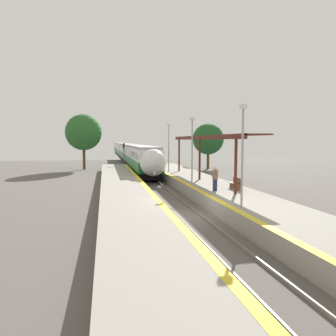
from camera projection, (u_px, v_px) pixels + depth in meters
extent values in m
plane|color=#56514C|center=(189.00, 217.00, 19.81)|extent=(120.00, 120.00, 0.00)
cube|color=slate|center=(177.00, 216.00, 19.66)|extent=(0.08, 90.00, 0.15)
cube|color=slate|center=(200.00, 215.00, 19.94)|extent=(0.08, 90.00, 0.15)
cube|color=black|center=(141.00, 169.00, 45.18)|extent=(2.49, 18.93, 0.80)
cube|color=#196633|center=(141.00, 163.00, 45.11)|extent=(2.83, 20.57, 0.90)
cube|color=#196633|center=(141.00, 159.00, 45.06)|extent=(2.85, 20.57, 0.31)
cube|color=silver|center=(141.00, 153.00, 44.99)|extent=(2.83, 20.57, 1.36)
cube|color=black|center=(141.00, 153.00, 45.00)|extent=(2.86, 18.93, 0.75)
cube|color=#9E9EA3|center=(141.00, 147.00, 44.92)|extent=(2.55, 20.57, 0.30)
cylinder|color=black|center=(142.00, 176.00, 37.74)|extent=(0.12, 0.96, 0.96)
cylinder|color=black|center=(154.00, 176.00, 38.02)|extent=(0.12, 0.96, 0.96)
cylinder|color=black|center=(140.00, 174.00, 39.90)|extent=(0.12, 0.96, 0.96)
cylinder|color=black|center=(152.00, 174.00, 40.17)|extent=(0.12, 0.96, 0.96)
cylinder|color=black|center=(133.00, 167.00, 50.22)|extent=(0.12, 0.96, 0.96)
cylinder|color=black|center=(142.00, 167.00, 50.49)|extent=(0.12, 0.96, 0.96)
cylinder|color=black|center=(131.00, 166.00, 52.37)|extent=(0.12, 0.96, 0.96)
cylinder|color=black|center=(140.00, 166.00, 52.64)|extent=(0.12, 0.96, 0.96)
ellipsoid|color=silver|center=(153.00, 163.00, 33.96)|extent=(2.72, 3.12, 2.82)
ellipsoid|color=black|center=(154.00, 158.00, 33.54)|extent=(1.98, 1.82, 1.44)
sphere|color=#F9F4CC|center=(155.00, 174.00, 32.90)|extent=(0.24, 0.24, 0.24)
cube|color=black|center=(129.00, 160.00, 66.09)|extent=(2.49, 18.93, 0.80)
cube|color=#196633|center=(129.00, 156.00, 66.01)|extent=(2.83, 20.57, 0.90)
cube|color=#196633|center=(129.00, 153.00, 65.96)|extent=(2.85, 20.57, 0.31)
cube|color=silver|center=(129.00, 149.00, 65.89)|extent=(2.83, 20.57, 1.36)
cube|color=black|center=(129.00, 149.00, 65.90)|extent=(2.86, 18.93, 0.75)
cube|color=#9E9EA3|center=(129.00, 145.00, 65.82)|extent=(2.55, 20.57, 0.30)
cylinder|color=black|center=(129.00, 164.00, 58.65)|extent=(0.12, 0.96, 0.96)
cylinder|color=black|center=(137.00, 163.00, 58.92)|extent=(0.12, 0.96, 0.96)
cylinder|color=black|center=(128.00, 163.00, 60.80)|extent=(0.12, 0.96, 0.96)
cylinder|color=black|center=(135.00, 163.00, 61.07)|extent=(0.12, 0.96, 0.96)
cylinder|color=black|center=(124.00, 159.00, 71.12)|extent=(0.12, 0.96, 0.96)
cylinder|color=black|center=(131.00, 159.00, 71.40)|extent=(0.12, 0.96, 0.96)
cylinder|color=black|center=(124.00, 159.00, 73.27)|extent=(0.12, 0.96, 0.96)
cylinder|color=black|center=(130.00, 159.00, 73.55)|extent=(0.12, 0.96, 0.96)
cube|color=black|center=(123.00, 155.00, 86.99)|extent=(2.49, 18.93, 0.80)
cube|color=#196633|center=(123.00, 152.00, 86.92)|extent=(2.83, 20.57, 0.90)
cube|color=#196633|center=(123.00, 150.00, 86.87)|extent=(2.85, 20.57, 0.31)
cube|color=silver|center=(123.00, 147.00, 86.80)|extent=(2.83, 20.57, 1.36)
cube|color=black|center=(123.00, 147.00, 86.80)|extent=(2.86, 18.93, 0.75)
cube|color=#9E9EA3|center=(123.00, 144.00, 86.73)|extent=(2.55, 20.57, 0.30)
cylinder|color=black|center=(122.00, 157.00, 79.55)|extent=(0.12, 0.96, 0.96)
cylinder|color=black|center=(128.00, 157.00, 79.82)|extent=(0.12, 0.96, 0.96)
cylinder|color=black|center=(122.00, 157.00, 81.70)|extent=(0.12, 0.96, 0.96)
cylinder|color=black|center=(127.00, 157.00, 81.98)|extent=(0.12, 0.96, 0.96)
cylinder|color=black|center=(120.00, 155.00, 92.03)|extent=(0.12, 0.96, 0.96)
cylinder|color=black|center=(125.00, 155.00, 92.30)|extent=(0.12, 0.96, 0.96)
cylinder|color=black|center=(119.00, 155.00, 94.18)|extent=(0.12, 0.96, 0.96)
cylinder|color=black|center=(124.00, 155.00, 94.45)|extent=(0.12, 0.96, 0.96)
cube|color=black|center=(120.00, 153.00, 107.89)|extent=(2.49, 18.93, 0.80)
cube|color=#196633|center=(120.00, 150.00, 107.82)|extent=(2.83, 20.57, 0.90)
cube|color=#196633|center=(120.00, 148.00, 107.77)|extent=(2.85, 20.57, 0.31)
cube|color=silver|center=(119.00, 146.00, 107.70)|extent=(2.83, 20.57, 1.36)
cube|color=black|center=(119.00, 146.00, 107.71)|extent=(2.86, 18.93, 0.75)
cube|color=#9E9EA3|center=(119.00, 143.00, 107.63)|extent=(2.55, 20.57, 0.30)
cylinder|color=black|center=(118.00, 154.00, 100.45)|extent=(0.12, 0.96, 0.96)
cylinder|color=black|center=(123.00, 154.00, 100.73)|extent=(0.12, 0.96, 0.96)
cylinder|color=black|center=(118.00, 154.00, 102.61)|extent=(0.12, 0.96, 0.96)
cylinder|color=black|center=(123.00, 154.00, 102.88)|extent=(0.12, 0.96, 0.96)
cylinder|color=black|center=(117.00, 152.00, 112.93)|extent=(0.12, 0.96, 0.96)
cylinder|color=black|center=(121.00, 152.00, 113.20)|extent=(0.12, 0.96, 0.96)
cylinder|color=black|center=(117.00, 152.00, 115.08)|extent=(0.12, 0.96, 0.96)
cylinder|color=black|center=(121.00, 152.00, 115.35)|extent=(0.12, 0.96, 0.96)
cube|color=gray|center=(247.00, 206.00, 20.48)|extent=(4.37, 64.00, 0.97)
cube|color=yellow|center=(217.00, 200.00, 20.06)|extent=(0.40, 64.00, 0.01)
cube|color=gray|center=(132.00, 211.00, 19.11)|extent=(3.70, 64.00, 0.97)
cube|color=yellow|center=(160.00, 202.00, 19.38)|extent=(0.40, 64.00, 0.01)
cube|color=brown|center=(238.00, 188.00, 23.85)|extent=(0.36, 0.06, 0.42)
cube|color=brown|center=(232.00, 185.00, 25.07)|extent=(0.36, 0.06, 0.42)
cube|color=brown|center=(235.00, 183.00, 24.44)|extent=(0.44, 1.66, 0.03)
cube|color=brown|center=(238.00, 180.00, 24.46)|extent=(0.04, 1.66, 0.44)
cube|color=navy|center=(215.00, 185.00, 23.69)|extent=(0.28, 0.20, 0.84)
cube|color=#7F6647|center=(215.00, 175.00, 23.62)|extent=(0.36, 0.22, 0.66)
sphere|color=beige|center=(215.00, 169.00, 23.59)|extent=(0.23, 0.23, 0.23)
cylinder|color=#59595E|center=(124.00, 160.00, 48.95)|extent=(0.14, 0.14, 3.50)
cube|color=black|center=(124.00, 146.00, 48.78)|extent=(0.28, 0.20, 0.70)
sphere|color=#1ED833|center=(124.00, 144.00, 48.65)|extent=(0.14, 0.14, 0.14)
sphere|color=#330A0A|center=(124.00, 147.00, 48.68)|extent=(0.14, 0.14, 0.14)
cylinder|color=#9E9EA3|center=(242.00, 159.00, 17.67)|extent=(0.12, 0.12, 5.33)
cube|color=silver|center=(243.00, 106.00, 17.44)|extent=(0.36, 0.20, 0.24)
cylinder|color=#9E9EA3|center=(192.00, 152.00, 27.75)|extent=(0.12, 0.12, 5.33)
cube|color=silver|center=(192.00, 119.00, 27.52)|extent=(0.36, 0.20, 0.24)
cylinder|color=#9E9EA3|center=(169.00, 149.00, 37.83)|extent=(0.12, 0.12, 5.33)
cube|color=silver|center=(169.00, 125.00, 37.60)|extent=(0.36, 0.20, 0.24)
cylinder|color=#511E19|center=(236.00, 166.00, 22.11)|extent=(0.20, 0.20, 3.81)
cylinder|color=#511E19|center=(200.00, 159.00, 30.46)|extent=(0.20, 0.20, 3.81)
cylinder|color=#511E19|center=(179.00, 155.00, 38.80)|extent=(0.20, 0.20, 3.81)
cube|color=#511E19|center=(200.00, 138.00, 30.29)|extent=(0.24, 20.06, 0.36)
cube|color=#511E19|center=(209.00, 136.00, 30.45)|extent=(2.00, 20.06, 0.10)
cylinder|color=brown|center=(84.00, 158.00, 52.12)|extent=(0.44, 0.44, 3.62)
sphere|color=#286028|center=(84.00, 132.00, 51.78)|extent=(5.72, 5.72, 5.72)
cylinder|color=brown|center=(208.00, 160.00, 53.17)|extent=(0.44, 0.44, 2.84)
sphere|color=#1E5123|center=(208.00, 139.00, 52.88)|extent=(5.03, 5.03, 5.03)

